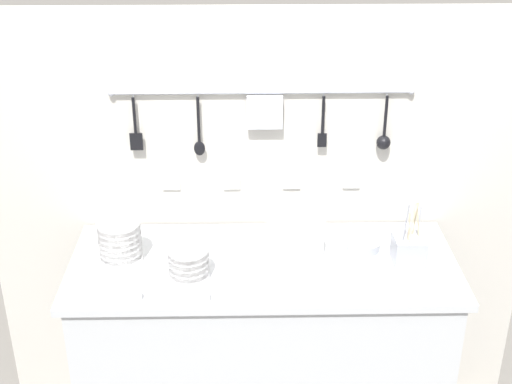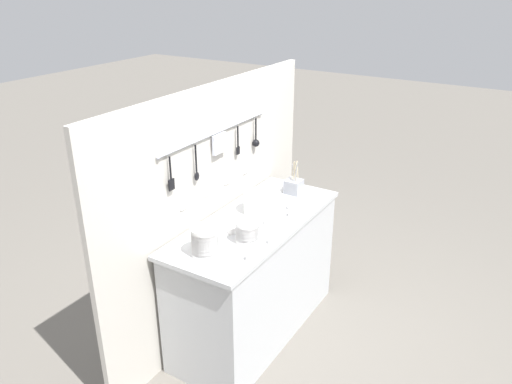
# 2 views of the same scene
# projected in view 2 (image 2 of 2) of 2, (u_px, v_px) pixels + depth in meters

# --- Properties ---
(ground_plane) EXTENTS (20.00, 20.00, 0.00)m
(ground_plane) POSITION_uv_depth(u_px,v_px,m) (255.00, 328.00, 3.77)
(ground_plane) COLOR #666059
(counter) EXTENTS (1.47, 0.60, 0.91)m
(counter) POSITION_uv_depth(u_px,v_px,m) (255.00, 277.00, 3.58)
(counter) COLOR #B7BABC
(counter) RESTS_ON ground
(back_wall) EXTENTS (2.27, 0.09, 1.81)m
(back_wall) POSITION_uv_depth(u_px,v_px,m) (215.00, 210.00, 3.56)
(back_wall) COLOR #BCB7AD
(back_wall) RESTS_ON ground
(bowl_stack_wide_centre) EXTENTS (0.16, 0.16, 0.18)m
(bowl_stack_wide_centre) POSITION_uv_depth(u_px,v_px,m) (204.00, 241.00, 2.95)
(bowl_stack_wide_centre) COLOR white
(bowl_stack_wide_centre) RESTS_ON counter
(bowl_stack_short_front) EXTENTS (0.15, 0.15, 0.14)m
(bowl_stack_short_front) POSITION_uv_depth(u_px,v_px,m) (247.00, 231.00, 3.10)
(bowl_stack_short_front) COLOR white
(bowl_stack_short_front) RESTS_ON counter
(plate_stack) EXTENTS (0.22, 0.22, 0.15)m
(plate_stack) POSITION_uv_depth(u_px,v_px,m) (259.00, 203.00, 3.48)
(plate_stack) COLOR white
(plate_stack) RESTS_ON counter
(steel_mixing_bowl) EXTENTS (0.13, 0.13, 0.04)m
(steel_mixing_bowl) POSITION_uv_depth(u_px,v_px,m) (272.00, 195.00, 3.74)
(steel_mixing_bowl) COLOR #93969E
(steel_mixing_bowl) RESTS_ON counter
(cutlery_caddy) EXTENTS (0.12, 0.12, 0.27)m
(cutlery_caddy) POSITION_uv_depth(u_px,v_px,m) (294.00, 186.00, 3.80)
(cutlery_caddy) COLOR #93969E
(cutlery_caddy) RESTS_ON counter
(cup_beside_plates) EXTENTS (0.05, 0.05, 0.04)m
(cup_beside_plates) POSITION_uv_depth(u_px,v_px,m) (268.00, 222.00, 3.33)
(cup_beside_plates) COLOR white
(cup_beside_plates) RESTS_ON counter
(cup_back_right) EXTENTS (0.05, 0.05, 0.04)m
(cup_back_right) POSITION_uv_depth(u_px,v_px,m) (256.00, 224.00, 3.30)
(cup_back_right) COLOR white
(cup_back_right) RESTS_ON counter
(cup_edge_far) EXTENTS (0.05, 0.05, 0.04)m
(cup_edge_far) POSITION_uv_depth(u_px,v_px,m) (272.00, 241.00, 3.10)
(cup_edge_far) COLOR white
(cup_edge_far) RESTS_ON counter
(cup_edge_near) EXTENTS (0.05, 0.05, 0.04)m
(cup_edge_near) POSITION_uv_depth(u_px,v_px,m) (232.00, 230.00, 3.22)
(cup_edge_near) COLOR white
(cup_edge_near) RESTS_ON counter
(cup_by_caddy) EXTENTS (0.05, 0.05, 0.04)m
(cup_by_caddy) POSITION_uv_depth(u_px,v_px,m) (291.00, 206.00, 3.55)
(cup_by_caddy) COLOR white
(cup_by_caddy) RESTS_ON counter
(cup_centre) EXTENTS (0.05, 0.05, 0.04)m
(cup_centre) POSITION_uv_depth(u_px,v_px,m) (271.00, 187.00, 3.87)
(cup_centre) COLOR white
(cup_centre) RESTS_ON counter
(cup_front_left) EXTENTS (0.05, 0.05, 0.04)m
(cup_front_left) POSITION_uv_depth(u_px,v_px,m) (250.00, 257.00, 2.92)
(cup_front_left) COLOR white
(cup_front_left) RESTS_ON counter
(cup_mid_row) EXTENTS (0.05, 0.05, 0.04)m
(cup_mid_row) POSITION_uv_depth(u_px,v_px,m) (292.00, 214.00, 3.45)
(cup_mid_row) COLOR white
(cup_mid_row) RESTS_ON counter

